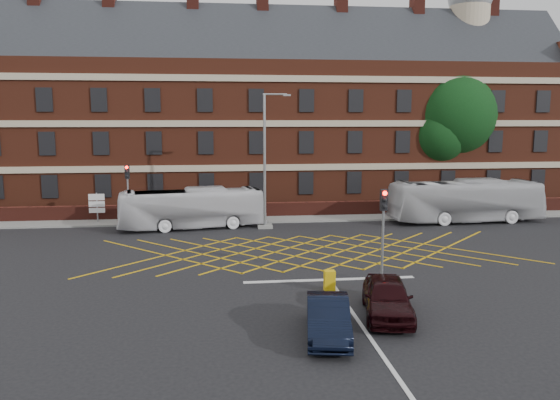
{
  "coord_description": "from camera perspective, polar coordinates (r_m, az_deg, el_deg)",
  "views": [
    {
      "loc": [
        -5.03,
        -27.49,
        7.4
      ],
      "look_at": [
        -1.75,
        1.5,
        3.03
      ],
      "focal_mm": 35.0,
      "sensor_mm": 36.0,
      "label": 1
    }
  ],
  "objects": [
    {
      "name": "street_lamp",
      "position": [
        36.88,
        -1.51,
        1.85
      ],
      "size": [
        2.25,
        1.0,
        9.04
      ],
      "color": "slate",
      "rests_on": "ground"
    },
    {
      "name": "car_maroon",
      "position": [
        21.22,
        11.15,
        -9.94
      ],
      "size": [
        2.58,
        4.6,
        1.48
      ],
      "primitive_type": "imported",
      "rotation": [
        0.0,
        0.0,
        -0.2
      ],
      "color": "black",
      "rests_on": "ground"
    },
    {
      "name": "far_pavement",
      "position": [
        40.48,
        0.8,
        -1.92
      ],
      "size": [
        60.0,
        3.0,
        0.12
      ],
      "primitive_type": "cube",
      "color": "slate",
      "rests_on": "ground"
    },
    {
      "name": "ground",
      "position": [
        28.91,
        3.81,
        -6.33
      ],
      "size": [
        120.0,
        120.0,
        0.0
      ],
      "primitive_type": "plane",
      "color": "black",
      "rests_on": "ground"
    },
    {
      "name": "bus_left",
      "position": [
        37.41,
        -9.17,
        -0.85
      ],
      "size": [
        10.11,
        3.81,
        2.75
      ],
      "primitive_type": "imported",
      "rotation": [
        0.0,
        0.0,
        1.73
      ],
      "color": "silver",
      "rests_on": "ground"
    },
    {
      "name": "bus_right",
      "position": [
        41.36,
        18.84,
        -0.08
      ],
      "size": [
        11.14,
        3.01,
        3.08
      ],
      "primitive_type": "imported",
      "rotation": [
        0.0,
        0.0,
        1.61
      ],
      "color": "silver",
      "rests_on": "ground"
    },
    {
      "name": "stop_line",
      "position": [
        25.6,
        5.22,
        -8.29
      ],
      "size": [
        8.0,
        0.3,
        0.02
      ],
      "primitive_type": "cube",
      "color": "silver",
      "rests_on": "ground"
    },
    {
      "name": "traffic_light_near",
      "position": [
        25.11,
        10.67,
        -4.59
      ],
      "size": [
        0.7,
        0.7,
        4.27
      ],
      "color": "slate",
      "rests_on": "ground"
    },
    {
      "name": "deciduous_tree",
      "position": [
        49.62,
        17.43,
        7.87
      ],
      "size": [
        7.67,
        7.47,
        11.44
      ],
      "color": "black",
      "rests_on": "ground"
    },
    {
      "name": "car_navy",
      "position": [
        19.09,
        5.03,
        -12.14
      ],
      "size": [
        2.02,
        4.25,
        1.34
      ],
      "primitive_type": "imported",
      "rotation": [
        0.0,
        0.0,
        -0.15
      ],
      "color": "black",
      "rests_on": "ground"
    },
    {
      "name": "direction_signs",
      "position": [
        40.7,
        -18.6,
        -0.43
      ],
      "size": [
        1.1,
        0.16,
        2.2
      ],
      "color": "gray",
      "rests_on": "ground"
    },
    {
      "name": "victorian_building",
      "position": [
        49.77,
        -0.36,
        9.02
      ],
      "size": [
        51.0,
        12.17,
        20.4
      ],
      "color": "#612818",
      "rests_on": "ground"
    },
    {
      "name": "utility_cabinet",
      "position": [
        23.95,
        5.2,
        -8.39
      ],
      "size": [
        0.47,
        0.38,
        0.89
      ],
      "primitive_type": "cube",
      "color": "gold",
      "rests_on": "ground"
    },
    {
      "name": "traffic_light_far",
      "position": [
        38.79,
        -15.56,
        -0.14
      ],
      "size": [
        0.7,
        0.7,
        4.27
      ],
      "color": "slate",
      "rests_on": "ground"
    },
    {
      "name": "boundary_wall",
      "position": [
        41.37,
        0.63,
        -1.01
      ],
      "size": [
        56.0,
        0.5,
        1.1
      ],
      "primitive_type": "cube",
      "color": "#511D15",
      "rests_on": "ground"
    },
    {
      "name": "box_junction_hatching",
      "position": [
        30.81,
        3.15,
        -5.37
      ],
      "size": [
        8.22,
        8.22,
        0.02
      ],
      "primitive_type": "cube",
      "rotation": [
        0.0,
        0.0,
        0.79
      ],
      "color": "#CC990C",
      "rests_on": "ground"
    },
    {
      "name": "centre_line",
      "position": [
        19.64,
        9.15,
        -13.69
      ],
      "size": [
        0.15,
        14.0,
        0.02
      ],
      "primitive_type": "cube",
      "color": "silver",
      "rests_on": "ground"
    }
  ]
}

